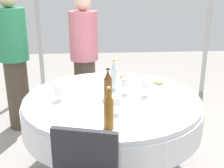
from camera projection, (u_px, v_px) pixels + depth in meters
The scene contains 17 objects.
dining_table at pixel (112, 112), 2.53m from camera, with size 1.55×1.55×0.74m.
bottle_amber_front at pixel (109, 110), 1.89m from camera, with size 0.07×0.07×0.30m.
bottle_clear_south at pixel (114, 76), 2.61m from camera, with size 0.06×0.06×0.29m.
bottle_brown_left at pixel (108, 85), 2.43m from camera, with size 0.07×0.07×0.26m.
wine_glass_mid at pixel (145, 86), 2.47m from camera, with size 0.07×0.07×0.14m.
wine_glass_outer at pixel (125, 83), 2.51m from camera, with size 0.07×0.07×0.15m.
wine_glass_north at pixel (58, 90), 2.37m from camera, with size 0.08×0.08×0.14m.
wine_glass_far at pixel (117, 102), 2.12m from camera, with size 0.06×0.06×0.13m.
plate_inner at pixel (123, 78), 2.97m from camera, with size 0.21×0.21×0.04m.
plate_right at pixel (60, 90), 2.62m from camera, with size 0.24×0.24×0.02m.
plate_east at pixel (158, 83), 2.79m from camera, with size 0.23×0.23×0.04m.
fork_south at pixel (92, 102), 2.38m from camera, with size 0.18×0.02×0.01m, color silver.
spoon_left at pixel (136, 88), 2.70m from camera, with size 0.18×0.02×0.01m, color silver.
person_front at pixel (14, 59), 3.30m from camera, with size 0.34×0.34×1.63m.
person_south at pixel (84, 58), 3.50m from camera, with size 0.34×0.34×1.57m.
tent_pole_main at pixel (37, 11), 4.53m from camera, with size 0.07×0.07×2.54m, color #B2B5B7.
tent_pole_secondary at pixel (209, 14), 4.31m from camera, with size 0.07×0.07×2.50m, color #B2B5B7.
Camera 1 is at (-2.30, 0.17, 1.65)m, focal length 46.05 mm.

